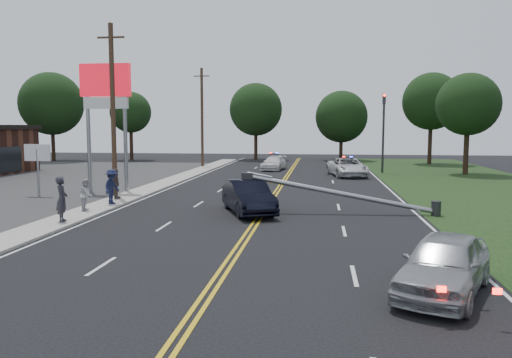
# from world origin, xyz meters

# --- Properties ---
(ground) EXTENTS (120.00, 120.00, 0.00)m
(ground) POSITION_xyz_m (0.00, 0.00, 0.00)
(ground) COLOR black
(ground) RESTS_ON ground
(sidewalk) EXTENTS (1.80, 70.00, 0.12)m
(sidewalk) POSITION_xyz_m (-8.40, 10.00, 0.06)
(sidewalk) COLOR #A29C92
(sidewalk) RESTS_ON ground
(centerline_yellow) EXTENTS (0.36, 80.00, 0.00)m
(centerline_yellow) POSITION_xyz_m (0.00, 10.00, 0.01)
(centerline_yellow) COLOR gold
(centerline_yellow) RESTS_ON ground
(pylon_sign) EXTENTS (3.20, 0.35, 8.00)m
(pylon_sign) POSITION_xyz_m (-10.50, 14.00, 6.00)
(pylon_sign) COLOR gray
(pylon_sign) RESTS_ON ground
(small_sign) EXTENTS (1.60, 0.14, 3.10)m
(small_sign) POSITION_xyz_m (-14.00, 12.00, 2.33)
(small_sign) COLOR gray
(small_sign) RESTS_ON ground
(traffic_signal) EXTENTS (0.28, 0.41, 7.05)m
(traffic_signal) POSITION_xyz_m (8.30, 30.00, 4.21)
(traffic_signal) COLOR #2D2D30
(traffic_signal) RESTS_ON ground
(fallen_streetlight) EXTENTS (9.36, 0.44, 1.91)m
(fallen_streetlight) POSITION_xyz_m (4.19, 8.00, 0.92)
(fallen_streetlight) COLOR #2D2D30
(fallen_streetlight) RESTS_ON ground
(utility_pole_mid) EXTENTS (1.60, 0.28, 10.00)m
(utility_pole_mid) POSITION_xyz_m (-9.20, 12.00, 5.08)
(utility_pole_mid) COLOR #382619
(utility_pole_mid) RESTS_ON ground
(utility_pole_far) EXTENTS (1.60, 0.28, 10.00)m
(utility_pole_far) POSITION_xyz_m (-9.20, 34.00, 5.08)
(utility_pole_far) COLOR #382619
(utility_pole_far) RESTS_ON ground
(tree_4) EXTENTS (7.49, 7.49, 10.62)m
(tree_4) POSITION_xyz_m (-29.31, 40.95, 6.87)
(tree_4) COLOR black
(tree_4) RESTS_ON ground
(tree_5) EXTENTS (5.05, 5.05, 8.43)m
(tree_5) POSITION_xyz_m (-20.53, 43.69, 5.89)
(tree_5) COLOR black
(tree_5) RESTS_ON ground
(tree_6) EXTENTS (6.58, 6.58, 9.57)m
(tree_6) POSITION_xyz_m (-5.32, 46.57, 6.27)
(tree_6) COLOR black
(tree_6) RESTS_ON ground
(tree_7) EXTENTS (6.36, 6.36, 8.53)m
(tree_7) POSITION_xyz_m (5.27, 46.67, 5.34)
(tree_7) COLOR black
(tree_7) RESTS_ON ground
(tree_8) EXTENTS (6.28, 6.28, 10.05)m
(tree_8) POSITION_xyz_m (14.79, 41.54, 6.89)
(tree_8) COLOR black
(tree_8) RESTS_ON ground
(tree_9) EXTENTS (5.35, 5.35, 8.73)m
(tree_9) POSITION_xyz_m (15.29, 29.44, 6.03)
(tree_9) COLOR black
(tree_9) RESTS_ON ground
(crashed_sedan) EXTENTS (3.37, 5.09, 1.58)m
(crashed_sedan) POSITION_xyz_m (-0.67, 7.63, 0.79)
(crashed_sedan) COLOR black
(crashed_sedan) RESTS_ON ground
(waiting_sedan) EXTENTS (3.44, 4.73, 1.50)m
(waiting_sedan) POSITION_xyz_m (5.80, -3.21, 0.75)
(waiting_sedan) COLOR #9C9FA3
(waiting_sedan) RESTS_ON ground
(emergency_a) EXTENTS (3.59, 5.88, 1.52)m
(emergency_a) POSITION_xyz_m (4.99, 26.39, 0.76)
(emergency_a) COLOR silver
(emergency_a) RESTS_ON ground
(emergency_b) EXTENTS (2.43, 4.68, 1.30)m
(emergency_b) POSITION_xyz_m (-1.66, 31.72, 0.65)
(emergency_b) COLOR silver
(emergency_b) RESTS_ON ground
(bystander_a) EXTENTS (0.67, 0.82, 1.93)m
(bystander_a) POSITION_xyz_m (-8.12, 3.92, 1.08)
(bystander_a) COLOR #2A2931
(bystander_a) RESTS_ON sidewalk
(bystander_b) EXTENTS (0.74, 0.86, 1.54)m
(bystander_b) POSITION_xyz_m (-8.43, 6.80, 0.89)
(bystander_b) COLOR #AEAEB3
(bystander_b) RESTS_ON sidewalk
(bystander_c) EXTENTS (0.82, 1.25, 1.81)m
(bystander_c) POSITION_xyz_m (-8.03, 8.85, 1.03)
(bystander_c) COLOR #181D3C
(bystander_c) RESTS_ON sidewalk
(bystander_d) EXTENTS (0.55, 1.04, 1.69)m
(bystander_d) POSITION_xyz_m (-8.59, 10.68, 0.97)
(bystander_d) COLOR #574945
(bystander_d) RESTS_ON sidewalk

